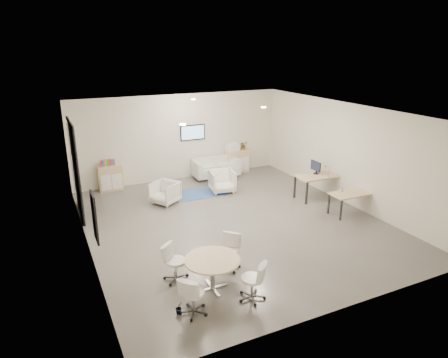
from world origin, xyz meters
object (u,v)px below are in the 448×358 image
armchair_left (165,192)px  desk_rear (319,177)px  desk_front (351,195)px  round_table (212,263)px  sideboard_right (237,161)px  loveseat (215,168)px  armchair_right (222,180)px  sideboard_left (110,178)px

armchair_left → desk_rear: size_ratio=0.51×
desk_front → round_table: 5.69m
desk_front → desk_rear: bearing=92.9°
sideboard_right → round_table: (-4.18, -7.06, 0.16)m
loveseat → desk_rear: size_ratio=1.15×
armchair_right → round_table: 5.90m
armchair_left → desk_rear: bearing=37.2°
loveseat → armchair_right: bearing=-103.6°
desk_rear → loveseat: bearing=123.4°
armchair_left → armchair_right: 2.14m
sideboard_left → desk_rear: bearing=-31.1°
armchair_right → sideboard_left: bearing=161.9°
sideboard_right → armchair_right: 2.35m
sideboard_left → sideboard_right: (4.99, -0.01, 0.01)m
armchair_right → sideboard_right: bearing=59.7°
sideboard_left → loveseat: 3.95m
sideboard_left → armchair_right: bearing=-27.6°
armchair_right → loveseat: bearing=83.5°
desk_rear → round_table: bearing=-146.5°
armchair_right → round_table: bearing=-107.6°
armchair_right → round_table: size_ratio=0.72×
sideboard_right → desk_front: size_ratio=0.72×
sideboard_left → desk_front: 8.09m
sideboard_left → armchair_left: size_ratio=1.15×
sideboard_left → armchair_right: 3.93m
sideboard_left → loveseat: size_ratio=0.51×
sideboard_left → desk_rear: 7.19m
round_table → armchair_left: bearing=83.8°
armchair_left → loveseat: bearing=91.6°
armchair_left → sideboard_left: bearing=-178.8°
armchair_left → armchair_right: (2.13, 0.18, 0.02)m
sideboard_left → desk_front: size_ratio=0.70×
loveseat → desk_rear: desk_rear is taller
sideboard_left → armchair_left: sideboard_left is taller
loveseat → round_table: 7.55m
sideboard_right → desk_front: 5.34m
loveseat → armchair_left: size_ratio=2.27×
sideboard_right → loveseat: sideboard_right is taller
loveseat → desk_rear: bearing=-55.6°
desk_rear → desk_front: bearing=-87.2°
sideboard_right → round_table: size_ratio=0.80×
round_table → desk_rear: bearing=32.2°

